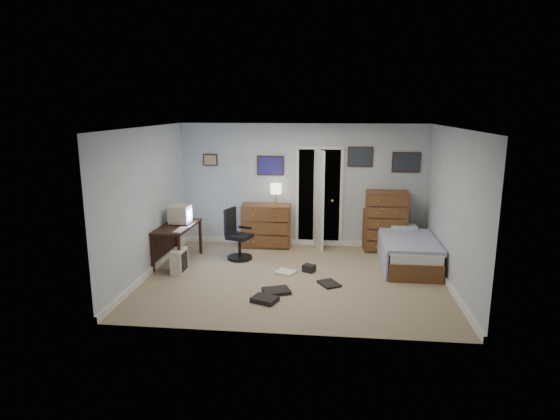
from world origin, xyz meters
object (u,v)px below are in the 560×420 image
at_px(low_dresser, 266,225).
at_px(office_chair, 237,240).
at_px(computer_desk, 173,234).
at_px(tall_dresser, 386,221).
at_px(bed, 408,251).

bearing_deg(low_dresser, office_chair, -119.18).
bearing_deg(computer_desk, tall_dresser, 18.84).
relative_size(office_chair, low_dresser, 0.98).
bearing_deg(bed, computer_desk, -176.61).
bearing_deg(office_chair, bed, 19.32).
bearing_deg(tall_dresser, low_dresser, -179.19).
distance_m(computer_desk, tall_dresser, 4.13).
bearing_deg(low_dresser, bed, -21.38).
height_order(tall_dresser, bed, tall_dresser).
height_order(low_dresser, tall_dresser, tall_dresser).
height_order(office_chair, low_dresser, office_chair).
xyz_separation_m(computer_desk, office_chair, (1.13, 0.31, -0.17)).
relative_size(low_dresser, bed, 0.56).
xyz_separation_m(computer_desk, bed, (4.27, 0.25, -0.27)).
xyz_separation_m(computer_desk, low_dresser, (1.57, 1.18, -0.10)).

